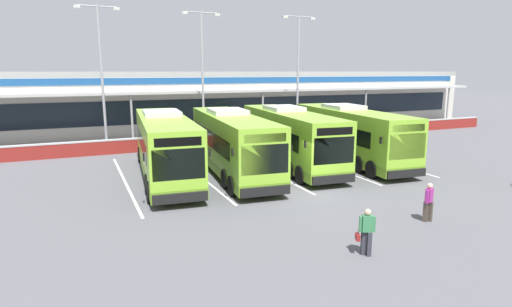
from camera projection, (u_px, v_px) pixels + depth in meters
name	position (u px, v px, depth m)	size (l,w,h in m)	color
ground_plane	(310.00, 192.00, 21.03)	(200.00, 200.00, 0.00)	#56565B
terminal_building	(181.00, 100.00, 44.59)	(70.00, 13.00, 6.00)	beige
red_barrier_wall	(219.00, 139.00, 33.94)	(60.00, 0.40, 1.10)	maroon
coach_bus_leftmost	(165.00, 147.00, 23.70)	(3.91, 12.34, 3.78)	#8CC633
coach_bus_left_centre	(232.00, 144.00, 24.72)	(3.91, 12.34, 3.78)	#8CC633
coach_bus_centre	(289.00, 138.00, 26.85)	(3.91, 12.34, 3.78)	#8CC633
coach_bus_right_centre	(349.00, 135.00, 28.05)	(3.91, 12.34, 3.78)	#8CC633
bay_stripe_far_west	(125.00, 181.00, 23.10)	(0.14, 13.00, 0.01)	silver
bay_stripe_west	(198.00, 174.00, 24.76)	(0.14, 13.00, 0.01)	silver
bay_stripe_mid_west	(261.00, 167.00, 26.41)	(0.14, 13.00, 0.01)	silver
bay_stripe_centre	(317.00, 162.00, 28.07)	(0.14, 13.00, 0.01)	silver
bay_stripe_mid_east	(367.00, 157.00, 29.73)	(0.14, 13.00, 0.01)	silver
pedestrian_with_handbag	(366.00, 231.00, 13.68)	(0.63, 0.49, 1.62)	#33333D
pedestrian_child	(429.00, 201.00, 16.78)	(0.53, 0.34, 1.62)	#4C4238
lamp_post_west	(101.00, 68.00, 31.88)	(3.24, 0.28, 11.00)	#9E9EA3
lamp_post_centre	(202.00, 68.00, 35.21)	(3.24, 0.28, 11.00)	#9E9EA3
lamp_post_east	(298.00, 69.00, 37.79)	(3.24, 0.28, 11.00)	#9E9EA3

